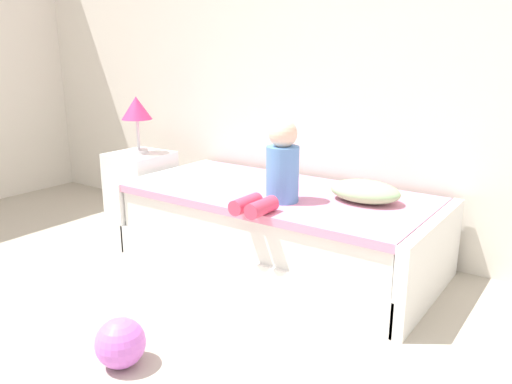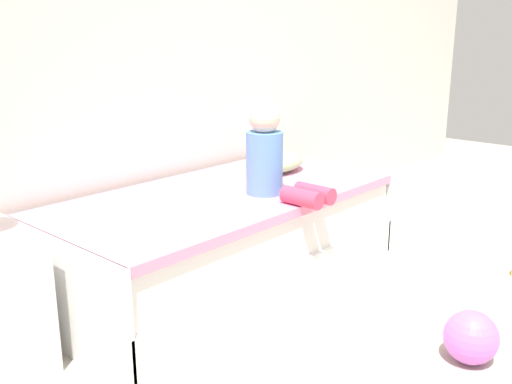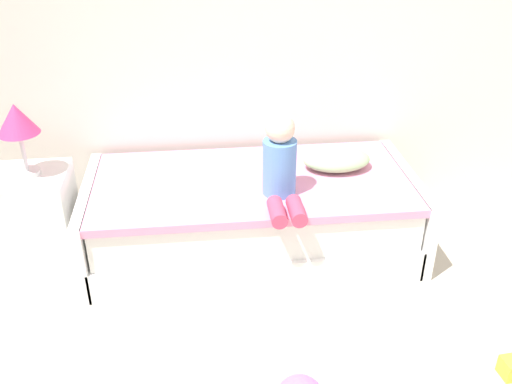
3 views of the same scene
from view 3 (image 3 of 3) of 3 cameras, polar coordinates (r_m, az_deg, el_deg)
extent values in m
cube|color=silver|center=(3.93, 6.21, 18.15)|extent=(7.20, 0.10, 2.90)
cube|color=white|center=(3.81, -0.42, -4.08)|extent=(2.00, 1.00, 0.20)
cube|color=white|center=(3.69, -0.43, -1.17)|extent=(1.94, 0.94, 0.25)
cube|color=pink|center=(3.62, -0.44, 0.88)|extent=(1.98, 0.98, 0.05)
cube|color=white|center=(3.78, -16.01, -2.97)|extent=(0.07, 1.00, 0.50)
cube|color=white|center=(3.96, 14.44, -1.23)|extent=(0.07, 1.00, 0.50)
cube|color=white|center=(3.85, -20.88, -2.33)|extent=(0.44, 0.44, 0.60)
cylinder|color=silver|center=(3.71, -21.72, 1.82)|extent=(0.15, 0.15, 0.03)
cylinder|color=silver|center=(3.65, -22.11, 3.70)|extent=(0.02, 0.02, 0.24)
cone|color=#E5387A|center=(3.58, -22.73, 6.73)|extent=(0.24, 0.24, 0.18)
cylinder|color=#598CD1|center=(3.39, 2.34, 2.48)|extent=(0.20, 0.20, 0.34)
sphere|color=beige|center=(3.29, 2.42, 6.32)|extent=(0.17, 0.17, 0.17)
cylinder|color=#D83F60|center=(3.18, 2.10, -2.00)|extent=(0.09, 0.22, 0.09)
cylinder|color=#D83F60|center=(3.20, 4.05, -1.88)|extent=(0.09, 0.22, 0.09)
ellipsoid|color=#99CC8C|center=(3.76, 7.99, 3.25)|extent=(0.44, 0.30, 0.13)
cube|color=yellow|center=(3.22, 24.06, -15.67)|extent=(0.11, 0.11, 0.10)
camera|label=1|loc=(2.27, 63.41, -9.47)|focal=35.54mm
camera|label=2|loc=(2.24, -61.44, -9.12)|focal=40.91mm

